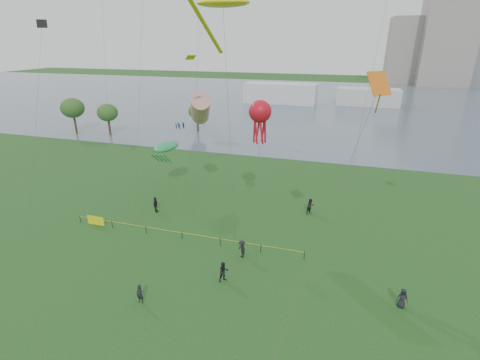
# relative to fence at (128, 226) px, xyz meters

# --- Properties ---
(ground_plane) EXTENTS (400.00, 400.00, 0.00)m
(ground_plane) POSITION_rel_fence_xyz_m (12.79, -12.33, -0.55)
(ground_plane) COLOR #133A12
(lake) EXTENTS (400.00, 120.00, 0.08)m
(lake) POSITION_rel_fence_xyz_m (12.79, 87.67, -0.53)
(lake) COLOR slate
(lake) RESTS_ON ground_plane
(building_mid) EXTENTS (20.00, 20.00, 38.00)m
(building_mid) POSITION_rel_fence_xyz_m (58.79, 149.67, 18.45)
(building_mid) COLOR gray
(building_mid) RESTS_ON ground_plane
(building_low) EXTENTS (16.00, 18.00, 28.00)m
(building_low) POSITION_rel_fence_xyz_m (44.79, 155.67, 13.45)
(building_low) COLOR gray
(building_low) RESTS_ON ground_plane
(pavilion_left) EXTENTS (22.00, 8.00, 6.00)m
(pavilion_left) POSITION_rel_fence_xyz_m (0.79, 82.67, 2.45)
(pavilion_left) COLOR silver
(pavilion_left) RESTS_ON ground_plane
(pavilion_right) EXTENTS (18.00, 7.00, 5.00)m
(pavilion_right) POSITION_rel_fence_xyz_m (26.79, 85.67, 1.95)
(pavilion_right) COLOR silver
(pavilion_right) RESTS_ON ground_plane
(trees) EXTENTS (27.98, 13.44, 7.38)m
(trees) POSITION_rel_fence_xyz_m (-25.51, 34.55, 4.34)
(trees) COLOR #362818
(trees) RESTS_ON ground_plane
(fence) EXTENTS (24.07, 0.07, 1.05)m
(fence) POSITION_rel_fence_xyz_m (0.00, 0.00, 0.00)
(fence) COLOR black
(fence) RESTS_ON ground_plane
(spectator_a) EXTENTS (1.07, 1.06, 1.74)m
(spectator_a) POSITION_rel_fence_xyz_m (12.17, -4.88, 0.32)
(spectator_a) COLOR black
(spectator_a) RESTS_ON ground_plane
(spectator_b) EXTENTS (1.21, 1.25, 1.71)m
(spectator_b) POSITION_rel_fence_xyz_m (12.64, -1.24, 0.30)
(spectator_b) COLOR black
(spectator_b) RESTS_ON ground_plane
(spectator_c) EXTENTS (0.60, 1.12, 1.83)m
(spectator_c) POSITION_rel_fence_xyz_m (0.68, 4.61, 0.36)
(spectator_c) COLOR black
(spectator_c) RESTS_ON ground_plane
(spectator_d) EXTENTS (0.81, 0.56, 1.58)m
(spectator_d) POSITION_rel_fence_xyz_m (25.69, -4.01, 0.24)
(spectator_d) COLOR black
(spectator_d) RESTS_ON ground_plane
(spectator_f) EXTENTS (0.59, 0.40, 1.56)m
(spectator_f) POSITION_rel_fence_xyz_m (7.00, -9.04, 0.22)
(spectator_f) COLOR black
(spectator_f) RESTS_ON ground_plane
(spectator_g) EXTENTS (1.12, 1.14, 1.85)m
(spectator_g) POSITION_rel_fence_xyz_m (17.69, 9.14, 0.37)
(spectator_g) COLOR black
(spectator_g) RESTS_ON ground_plane
(kite_stingray) EXTENTS (5.66, 10.11, 22.00)m
(kite_stingray) POSITION_rel_fence_xyz_m (8.16, 7.57, 20.96)
(kite_stingray) COLOR #3F3F42
(kite_windsock) EXTENTS (4.57, 5.20, 13.80)m
(kite_windsock) POSITION_rel_fence_xyz_m (6.11, 6.02, 11.29)
(kite_windsock) COLOR #3F3F42
(kite_creature) EXTENTS (2.46, 11.10, 6.78)m
(kite_creature) POSITION_rel_fence_xyz_m (-0.06, 9.54, 5.76)
(kite_creature) COLOR #3F3F42
(kite_octopus) EXTENTS (2.32, 6.35, 13.42)m
(kite_octopus) POSITION_rel_fence_xyz_m (12.94, 3.50, 11.74)
(kite_octopus) COLOR #3F3F42
(kite_delta) EXTENTS (5.57, 11.53, 16.68)m
(kite_delta) POSITION_rel_fence_xyz_m (21.67, -5.56, 14.68)
(kite_delta) COLOR #3F3F42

